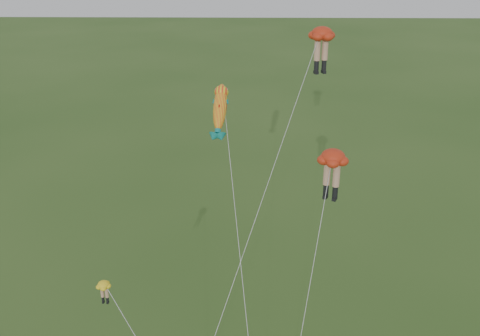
{
  "coord_description": "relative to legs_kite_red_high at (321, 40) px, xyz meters",
  "views": [
    {
      "loc": [
        0.52,
        -22.09,
        24.07
      ],
      "look_at": [
        0.01,
        6.0,
        11.73
      ],
      "focal_mm": 40.0,
      "sensor_mm": 36.0,
      "label": 1
    }
  ],
  "objects": [
    {
      "name": "legs_kite_red_high",
      "position": [
        0.0,
        0.0,
        0.0
      ],
      "size": [
        8.65,
        12.34,
        18.91
      ],
      "rotation": [
        0.0,
        0.0,
        0.32
      ],
      "color": "red",
      "rests_on": "ground"
    },
    {
      "name": "legs_kite_red_mid",
      "position": [
        -0.08,
        -8.02,
        -4.79
      ],
      "size": [
        3.44,
        5.81,
        14.05
      ],
      "rotation": [
        0.0,
        0.0,
        -0.45
      ],
      "color": "red",
      "rests_on": "ground"
    },
    {
      "name": "legs_kite_yellow",
      "position": [
        -11.17,
        -11.5,
        -10.87
      ],
      "size": [
        5.88,
        4.26,
        8.14
      ],
      "rotation": [
        0.0,
        0.0,
        -0.12
      ],
      "color": "yellow",
      "rests_on": "ground"
    },
    {
      "name": "fish_kite",
      "position": [
        -6.09,
        -2.63,
        -3.59
      ],
      "size": [
        3.08,
        13.11,
        16.01
      ],
      "rotation": [
        0.78,
        0.0,
        -0.08
      ],
      "color": "yellow",
      "rests_on": "ground"
    }
  ]
}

